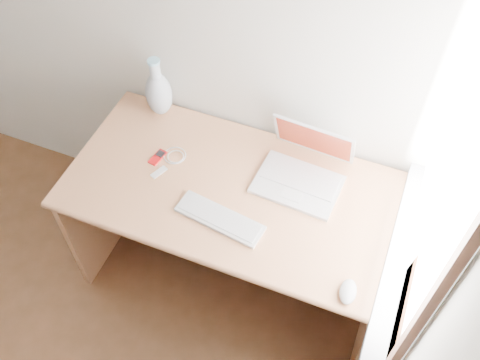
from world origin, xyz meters
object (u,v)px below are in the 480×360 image
at_px(laptop, 302,170).
at_px(external_keyboard, 220,218).
at_px(vase, 159,92).
at_px(desk, 242,203).

xyz_separation_m(laptop, external_keyboard, (-0.24, -0.33, -0.05)).
bearing_deg(external_keyboard, vase, 145.08).
xyz_separation_m(desk, laptop, (0.25, 0.08, 0.28)).
relative_size(desk, external_keyboard, 3.76).
height_order(laptop, external_keyboard, laptop).
height_order(external_keyboard, vase, vase).
xyz_separation_m(laptop, vase, (-0.75, 0.13, 0.07)).
distance_m(laptop, vase, 0.76).
relative_size(desk, laptop, 3.90).
distance_m(laptop, external_keyboard, 0.42).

